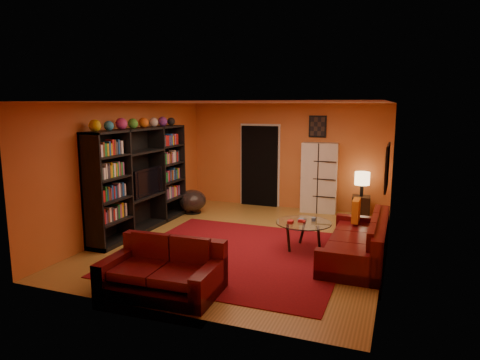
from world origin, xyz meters
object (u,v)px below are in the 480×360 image
at_px(table_lamp, 362,179).
at_px(side_table, 361,207).
at_px(storage_cabinet, 319,178).
at_px(bowl_chair, 192,201).
at_px(tv, 144,182).
at_px(coffee_table, 304,225).
at_px(sofa, 361,243).
at_px(entertainment_unit, 141,180).
at_px(loveseat, 165,270).

bearing_deg(table_lamp, side_table, 0.00).
relative_size(storage_cabinet, bowl_chair, 2.47).
xyz_separation_m(tv, table_lamp, (4.10, 2.57, -0.11)).
bearing_deg(tv, table_lamp, -57.92).
bearing_deg(bowl_chair, coffee_table, -28.30).
bearing_deg(storage_cabinet, sofa, -71.75).
xyz_separation_m(entertainment_unit, sofa, (4.42, -0.18, -0.77)).
distance_m(sofa, side_table, 2.80).
xyz_separation_m(coffee_table, table_lamp, (0.75, 2.65, 0.45)).
bearing_deg(tv, coffee_table, -91.50).
bearing_deg(loveseat, table_lamp, -25.79).
distance_m(sofa, loveseat, 3.31).
distance_m(sofa, bowl_chair, 4.47).
distance_m(sofa, storage_cabinet, 3.29).
relative_size(entertainment_unit, bowl_chair, 4.41).
bearing_deg(tv, bowl_chair, -9.94).
distance_m(entertainment_unit, sofa, 4.49).
distance_m(tv, table_lamp, 4.83).
distance_m(tv, side_table, 4.89).
distance_m(tv, sofa, 4.43).
xyz_separation_m(entertainment_unit, table_lamp, (4.15, 2.61, -0.15)).
xyz_separation_m(storage_cabinet, bowl_chair, (-2.81, -1.19, -0.54)).
xyz_separation_m(bowl_chair, side_table, (3.82, 1.00, -0.05)).
relative_size(sofa, side_table, 4.70).
relative_size(bowl_chair, side_table, 1.36).
relative_size(tv, table_lamp, 1.77).
bearing_deg(bowl_chair, tv, -99.94).
distance_m(storage_cabinet, bowl_chair, 3.10).
distance_m(loveseat, coffee_table, 2.78).
distance_m(loveseat, storage_cabinet, 5.37).
bearing_deg(coffee_table, table_lamp, 74.30).
distance_m(coffee_table, storage_cabinet, 2.88).
height_order(sofa, storage_cabinet, storage_cabinet).
relative_size(tv, sofa, 0.42).
height_order(tv, table_lamp, tv).
bearing_deg(table_lamp, tv, -147.92).
height_order(sofa, loveseat, same).
height_order(tv, coffee_table, tv).
bearing_deg(side_table, tv, -147.92).
bearing_deg(entertainment_unit, tv, 43.10).
bearing_deg(loveseat, bowl_chair, 19.83).
relative_size(storage_cabinet, table_lamp, 2.99).
bearing_deg(storage_cabinet, loveseat, -107.63).
bearing_deg(side_table, table_lamp, 180.00).
height_order(tv, bowl_chair, tv).
bearing_deg(loveseat, side_table, -25.79).
height_order(storage_cabinet, table_lamp, storage_cabinet).
xyz_separation_m(coffee_table, bowl_chair, (-3.07, 1.66, -0.15)).
height_order(sofa, bowl_chair, sofa).
height_order(coffee_table, side_table, coffee_table).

